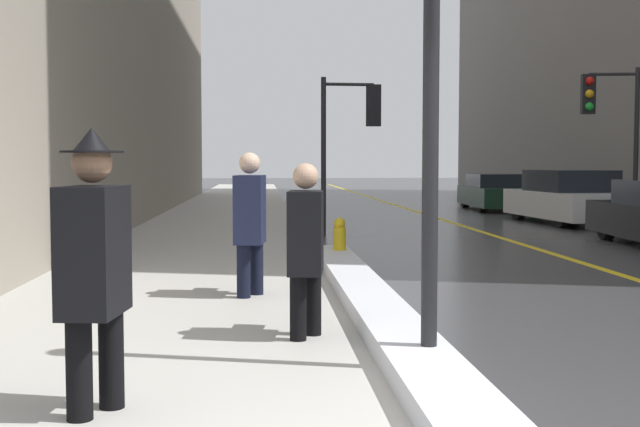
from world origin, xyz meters
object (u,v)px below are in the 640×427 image
at_px(lamp_post, 431,30).
at_px(traffic_light_far, 607,113).
at_px(pedestrian_with_shoulder_bag, 306,242).
at_px(parked_car_dark_green, 498,193).
at_px(pedestrian_nearside, 250,217).
at_px(parked_car_white, 568,198).
at_px(fire_hydrant, 340,240).
at_px(traffic_light_near, 355,122).
at_px(pedestrian_in_fedora, 94,260).

height_order(lamp_post, traffic_light_far, lamp_post).
height_order(pedestrian_with_shoulder_bag, parked_car_dark_green, pedestrian_with_shoulder_bag).
bearing_deg(parked_car_dark_green, lamp_post, 164.80).
bearing_deg(pedestrian_nearside, parked_car_white, 150.18).
relative_size(lamp_post, traffic_light_far, 1.11).
relative_size(pedestrian_with_shoulder_bag, fire_hydrant, 2.21).
distance_m(traffic_light_far, pedestrian_with_shoulder_bag, 13.27).
xyz_separation_m(parked_car_dark_green, fire_hydrant, (-6.63, -13.64, -0.23)).
bearing_deg(traffic_light_near, lamp_post, -97.24).
height_order(traffic_light_near, parked_car_dark_green, traffic_light_near).
relative_size(pedestrian_nearside, parked_car_white, 0.37).
relative_size(pedestrian_with_shoulder_bag, pedestrian_nearside, 0.93).
bearing_deg(lamp_post, parked_car_white, 64.96).
height_order(traffic_light_far, pedestrian_nearside, traffic_light_far).
height_order(traffic_light_near, parked_car_white, traffic_light_near).
distance_m(lamp_post, traffic_light_far, 13.69).
distance_m(traffic_light_far, parked_car_dark_green, 8.53).
relative_size(lamp_post, traffic_light_near, 1.21).
height_order(lamp_post, fire_hydrant, lamp_post).
bearing_deg(parked_car_dark_green, pedestrian_with_shoulder_bag, 161.52).
bearing_deg(pedestrian_with_shoulder_bag, parked_car_white, 156.88).
height_order(traffic_light_far, parked_car_dark_green, traffic_light_far).
distance_m(traffic_light_near, pedestrian_nearside, 8.59).
bearing_deg(pedestrian_in_fedora, parked_car_dark_green, 163.95).
height_order(pedestrian_with_shoulder_bag, parked_car_white, pedestrian_with_shoulder_bag).
bearing_deg(traffic_light_near, pedestrian_in_fedora, -107.05).
distance_m(traffic_light_near, pedestrian_in_fedora, 12.95).
relative_size(pedestrian_nearside, parked_car_dark_green, 0.39).
xyz_separation_m(lamp_post, fire_hydrant, (-0.01, 6.60, -2.17)).
bearing_deg(pedestrian_nearside, pedestrian_in_fedora, -4.92).
height_order(pedestrian_in_fedora, pedestrian_nearside, pedestrian_in_fedora).
relative_size(traffic_light_far, fire_hydrant, 5.31).
bearing_deg(traffic_light_near, pedestrian_with_shoulder_bag, -102.31).
bearing_deg(lamp_post, pedestrian_nearside, 111.71).
distance_m(lamp_post, fire_hydrant, 6.95).
distance_m(pedestrian_in_fedora, pedestrian_nearside, 4.41).
bearing_deg(parked_car_dark_green, parked_car_white, -176.71).
bearing_deg(fire_hydrant, traffic_light_far, 39.00).
relative_size(parked_car_white, parked_car_dark_green, 1.04).
xyz_separation_m(traffic_light_near, pedestrian_in_fedora, (-3.08, -12.49, -1.49)).
distance_m(pedestrian_in_fedora, parked_car_dark_green, 22.92).
distance_m(parked_car_dark_green, fire_hydrant, 15.17).
height_order(traffic_light_near, traffic_light_far, traffic_light_far).
relative_size(traffic_light_near, fire_hydrant, 4.86).
bearing_deg(parked_car_white, pedestrian_with_shoulder_bag, 146.43).
bearing_deg(fire_hydrant, pedestrian_with_shoulder_bag, -98.76).
relative_size(traffic_light_near, parked_car_dark_green, 0.79).
xyz_separation_m(pedestrian_with_shoulder_bag, fire_hydrant, (0.84, 5.43, -0.51)).
bearing_deg(fire_hydrant, pedestrian_in_fedora, -106.68).
distance_m(parked_car_white, parked_car_dark_green, 5.98).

